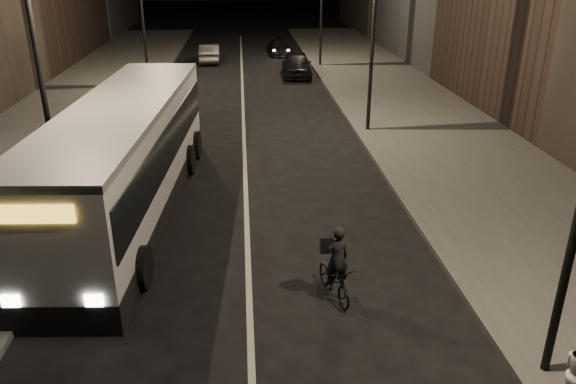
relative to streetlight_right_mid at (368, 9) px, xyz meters
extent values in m
plane|color=black|center=(-5.33, -12.00, -5.36)|extent=(180.00, 180.00, 0.00)
cube|color=#3E3E3B|center=(3.17, 2.00, -5.28)|extent=(7.00, 70.00, 0.16)
cube|color=#3E3E3B|center=(-13.83, 2.00, -5.28)|extent=(7.00, 70.00, 0.16)
cylinder|color=black|center=(0.27, 0.00, -1.20)|extent=(0.16, 0.16, 8.00)
cylinder|color=black|center=(0.27, 16.00, -1.20)|extent=(0.16, 0.16, 8.00)
cylinder|color=black|center=(-10.93, -8.00, -1.20)|extent=(0.16, 0.16, 8.00)
cylinder|color=black|center=(-10.93, 10.00, -1.20)|extent=(0.16, 0.16, 8.00)
cube|color=silver|center=(-8.93, -7.62, -3.65)|extent=(3.54, 12.96, 3.42)
cube|color=black|center=(-8.93, -7.62, -3.17)|extent=(3.60, 12.54, 1.23)
cube|color=silver|center=(-8.93, -7.62, -2.00)|extent=(3.56, 12.97, 0.19)
cube|color=gold|center=(-9.37, -14.01, -2.48)|extent=(1.50, 0.23, 0.37)
cylinder|color=black|center=(-10.57, -12.01, -4.83)|extent=(0.45, 1.09, 1.07)
cylinder|color=black|center=(-7.91, -12.19, -4.83)|extent=(0.45, 1.09, 1.07)
cylinder|color=black|center=(-9.98, -3.49, -4.83)|extent=(0.45, 1.09, 1.07)
cylinder|color=black|center=(-7.32, -3.67, -4.83)|extent=(0.45, 1.09, 1.07)
imported|color=black|center=(-3.32, -12.96, -4.92)|extent=(1.00, 1.76, 0.88)
imported|color=black|center=(-3.32, -13.16, -4.24)|extent=(0.66, 0.52, 1.60)
imported|color=black|center=(-1.73, 12.89, -4.58)|extent=(2.02, 4.64, 1.56)
imported|color=#333335|center=(-7.66, 18.50, -4.68)|extent=(1.49, 4.13, 1.36)
imported|color=black|center=(-2.27, 21.56, -4.78)|extent=(1.88, 4.11, 1.17)
camera|label=1|loc=(-5.34, -24.13, 2.13)|focal=35.00mm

